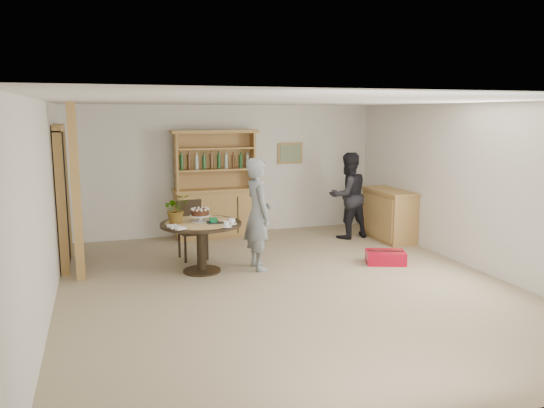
% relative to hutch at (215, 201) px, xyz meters
% --- Properties ---
extents(ground, '(7.00, 7.00, 0.00)m').
position_rel_hutch_xyz_m(ground, '(0.30, -3.24, -0.69)').
color(ground, tan).
rests_on(ground, ground).
extents(room_shell, '(6.04, 7.04, 2.52)m').
position_rel_hutch_xyz_m(room_shell, '(0.30, -3.23, 1.05)').
color(room_shell, white).
rests_on(room_shell, ground).
extents(doorway, '(0.13, 1.10, 2.18)m').
position_rel_hutch_xyz_m(doorway, '(-2.63, -1.24, 0.42)').
color(doorway, black).
rests_on(doorway, ground).
extents(pine_post, '(0.12, 0.12, 2.50)m').
position_rel_hutch_xyz_m(pine_post, '(-2.40, -2.04, 0.56)').
color(pine_post, tan).
rests_on(pine_post, ground).
extents(hutch, '(1.62, 0.54, 2.04)m').
position_rel_hutch_xyz_m(hutch, '(0.00, 0.00, 0.00)').
color(hutch, '#B3884B').
rests_on(hutch, ground).
extents(sideboard, '(0.54, 1.26, 0.94)m').
position_rel_hutch_xyz_m(sideboard, '(3.04, -1.24, -0.22)').
color(sideboard, '#B3884B').
rests_on(sideboard, ground).
extents(dining_table, '(1.20, 1.20, 0.76)m').
position_rel_hutch_xyz_m(dining_table, '(-0.69, -2.20, -0.08)').
color(dining_table, black).
rests_on(dining_table, ground).
extents(dining_chair, '(0.47, 0.47, 0.95)m').
position_rel_hutch_xyz_m(dining_chair, '(-0.70, -1.37, -0.15)').
color(dining_chair, black).
rests_on(dining_chair, ground).
extents(birthday_cake, '(0.30, 0.30, 0.20)m').
position_rel_hutch_xyz_m(birthday_cake, '(-0.69, -2.15, 0.19)').
color(birthday_cake, white).
rests_on(birthday_cake, dining_table).
extents(flower_vase, '(0.47, 0.44, 0.42)m').
position_rel_hutch_xyz_m(flower_vase, '(-1.04, -2.15, 0.28)').
color(flower_vase, '#3F7233').
rests_on(flower_vase, dining_table).
extents(gift_tray, '(0.30, 0.20, 0.08)m').
position_rel_hutch_xyz_m(gift_tray, '(-0.48, -2.32, 0.10)').
color(gift_tray, black).
rests_on(gift_tray, dining_table).
extents(coffee_cup_a, '(0.15, 0.15, 0.09)m').
position_rel_hutch_xyz_m(coffee_cup_a, '(-0.29, -2.48, 0.11)').
color(coffee_cup_a, white).
rests_on(coffee_cup_a, dining_table).
extents(coffee_cup_b, '(0.15, 0.15, 0.08)m').
position_rel_hutch_xyz_m(coffee_cup_b, '(-0.41, -2.65, 0.11)').
color(coffee_cup_b, white).
rests_on(coffee_cup_b, dining_table).
extents(napkins, '(0.24, 0.33, 0.03)m').
position_rel_hutch_xyz_m(napkins, '(-1.10, -2.51, 0.09)').
color(napkins, white).
rests_on(napkins, dining_table).
extents(teen_boy, '(0.43, 0.63, 1.70)m').
position_rel_hutch_xyz_m(teen_boy, '(0.16, -2.30, 0.16)').
color(teen_boy, gray).
rests_on(teen_boy, ground).
extents(adult_person, '(0.88, 0.73, 1.63)m').
position_rel_hutch_xyz_m(adult_person, '(2.36, -0.87, 0.12)').
color(adult_person, black).
rests_on(adult_person, ground).
extents(red_suitcase, '(0.70, 0.58, 0.21)m').
position_rel_hutch_xyz_m(red_suitcase, '(2.15, -2.67, -0.59)').
color(red_suitcase, red).
rests_on(red_suitcase, ground).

